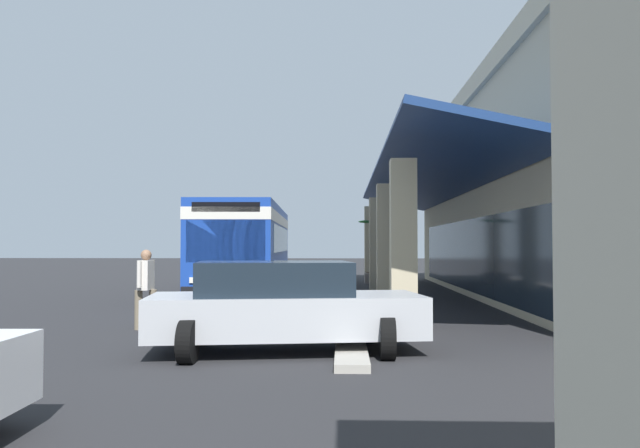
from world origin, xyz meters
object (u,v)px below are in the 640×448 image
object	(u,v)px
transit_bus	(247,242)
pedestrian	(146,285)
parked_sedan_silver	(283,306)
potted_palm	(375,269)

from	to	relation	value
transit_bus	pedestrian	world-z (taller)	transit_bus
parked_sedan_silver	potted_palm	bearing A→B (deg)	172.58
pedestrian	potted_palm	bearing A→B (deg)	161.01
transit_bus	parked_sedan_silver	distance (m)	13.34
transit_bus	parked_sedan_silver	xyz separation A→B (m)	(13.04, 2.58, -1.10)
pedestrian	potted_palm	size ratio (longest dim) A/B	0.56
parked_sedan_silver	pedestrian	xyz separation A→B (m)	(-2.67, -3.10, 0.17)
transit_bus	potted_palm	distance (m)	7.74
transit_bus	pedestrian	distance (m)	10.43
parked_sedan_silver	potted_palm	size ratio (longest dim) A/B	1.57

